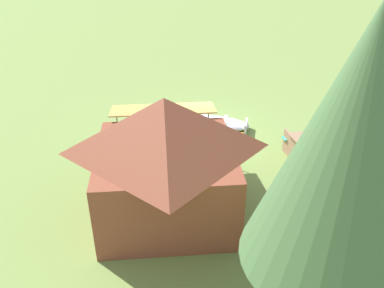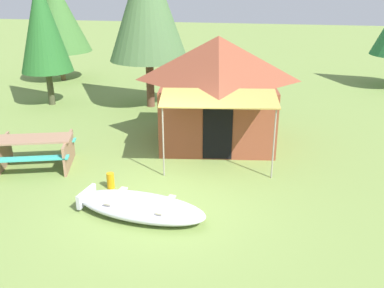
{
  "view_description": "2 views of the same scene",
  "coord_description": "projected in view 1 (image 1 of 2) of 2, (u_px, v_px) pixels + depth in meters",
  "views": [
    {
      "loc": [
        -0.52,
        11.67,
        6.35
      ],
      "look_at": [
        0.07,
        2.13,
        0.95
      ],
      "focal_mm": 38.12,
      "sensor_mm": 36.0,
      "label": 1
    },
    {
      "loc": [
        2.08,
        -7.68,
        4.43
      ],
      "look_at": [
        0.37,
        1.05,
        0.93
      ],
      "focal_mm": 39.1,
      "sensor_mm": 36.0,
      "label": 2
    }
  ],
  "objects": [
    {
      "name": "canvas_cabin_tent",
      "position": [
        166.0,
        157.0,
        9.2
      ],
      "size": [
        3.77,
        4.63,
        3.02
      ],
      "color": "brown",
      "rests_on": "ground_plane"
    },
    {
      "name": "cooler_box",
      "position": [
        344.0,
        134.0,
        13.11
      ],
      "size": [
        0.53,
        0.45,
        0.38
      ],
      "primitive_type": "cube",
      "rotation": [
        0.0,
        0.0,
        2.91
      ],
      "color": "#C03431",
      "rests_on": "ground_plane"
    },
    {
      "name": "beached_rowboat",
      "position": [
        209.0,
        123.0,
        13.78
      ],
      "size": [
        2.83,
        1.37,
        0.39
      ],
      "color": "silver",
      "rests_on": "ground_plane"
    },
    {
      "name": "fuel_can",
      "position": [
        241.0,
        138.0,
        12.86
      ],
      "size": [
        0.21,
        0.21,
        0.37
      ],
      "primitive_type": "cylinder",
      "rotation": [
        0.0,
        0.0,
        1.86
      ],
      "color": "orange",
      "rests_on": "ground_plane"
    },
    {
      "name": "picnic_table",
      "position": [
        320.0,
        144.0,
        11.94
      ],
      "size": [
        2.17,
        1.9,
        0.78
      ],
      "color": "#9C7458",
      "rests_on": "ground_plane"
    },
    {
      "name": "pine_tree_side",
      "position": [
        354.0,
        148.0,
        5.35
      ],
      "size": [
        2.8,
        2.8,
        5.64
      ],
      "color": "brown",
      "rests_on": "ground_plane"
    },
    {
      "name": "ground_plane",
      "position": [
        198.0,
        137.0,
        13.3
      ],
      "size": [
        80.0,
        80.0,
        0.0
      ],
      "primitive_type": "plane",
      "color": "olive"
    }
  ]
}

